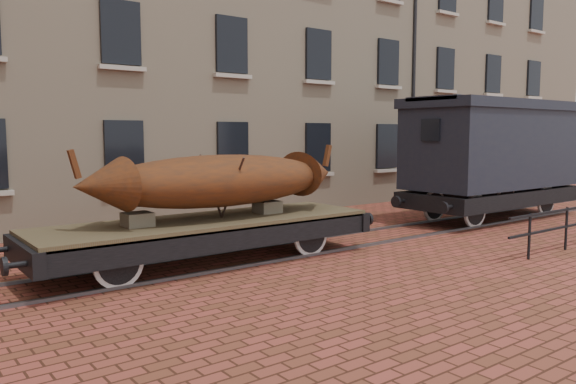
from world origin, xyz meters
TOP-DOWN VIEW (x-y plane):
  - ground at (0.00, 0.00)m, footprint 90.00×90.00m
  - warehouse_cream at (3.00, 9.99)m, footprint 40.00×10.19m
  - rail_track at (0.00, 0.00)m, footprint 30.00×1.52m
  - flatcar_wagon at (-2.69, -0.00)m, footprint 7.98×2.16m
  - iron_boat at (-2.36, 0.00)m, footprint 6.18×1.80m
  - goods_van at (7.52, -0.00)m, footprint 7.20×2.62m

SIDE VIEW (x-z plane):
  - ground at x=0.00m, z-range 0.00..0.00m
  - rail_track at x=0.00m, z-range 0.00..0.06m
  - flatcar_wagon at x=-2.69m, z-range 0.15..1.35m
  - iron_boat at x=-2.36m, z-range 0.98..2.47m
  - goods_van at x=7.52m, z-range 0.47..4.20m
  - warehouse_cream at x=3.00m, z-range 0.00..14.00m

